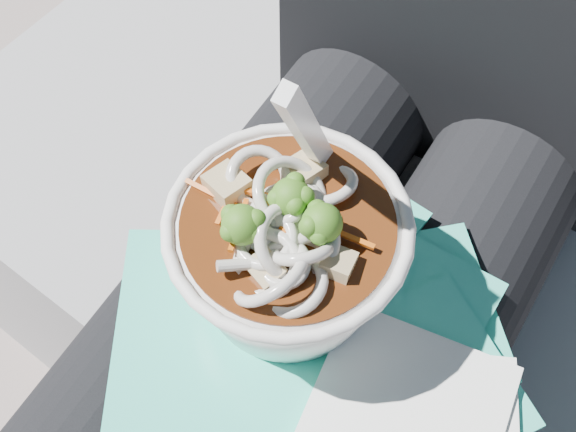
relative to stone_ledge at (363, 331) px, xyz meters
The scene contains 6 objects.
stone_ledge is the anchor object (origin of this frame).
lap 0.35m from the stone_ledge, 90.00° to the right, with size 0.31×0.48×0.15m.
person_body 0.34m from the stone_ledge, 90.00° to the right, with size 0.34×0.94×1.02m.
plastic_bag 0.43m from the stone_ledge, 83.33° to the right, with size 0.34×0.32×0.02m.
napkins 0.48m from the stone_ledge, 60.95° to the right, with size 0.18×0.18×0.01m.
udon_bowl 0.49m from the stone_ledge, 93.65° to the right, with size 0.19×0.19×0.21m.
Camera 1 is at (0.13, -0.24, 1.18)m, focal length 50.00 mm.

